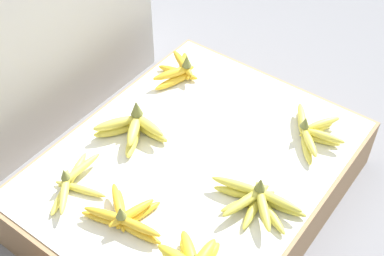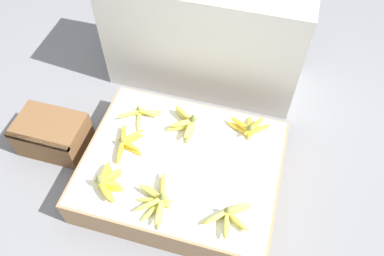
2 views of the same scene
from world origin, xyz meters
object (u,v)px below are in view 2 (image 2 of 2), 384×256
Objects in this scene: banana_bunch_front_left at (107,182)px; banana_bunch_front_midleft at (158,200)px; banana_bunch_back_midleft at (186,123)px; banana_bunch_back_midright at (249,127)px; wooden_crate at (52,135)px; banana_bunch_back_left at (140,114)px; banana_bunch_front_midright at (229,218)px; banana_bunch_middle_left at (126,143)px.

banana_bunch_front_left is 0.71× the size of banana_bunch_front_midleft.
banana_bunch_back_midleft is 0.90× the size of banana_bunch_back_midright.
banana_bunch_front_midleft is at bearing -3.90° from banana_bunch_front_left.
banana_bunch_back_midright is at bearing 13.34° from wooden_crate.
banana_bunch_front_midleft is at bearing -60.70° from banana_bunch_back_left.
banana_bunch_front_midright is at bearing -53.88° from banana_bunch_back_midleft.
banana_bunch_back_midright reaches higher than banana_bunch_front_midright.
wooden_crate is at bearing -165.72° from banana_bunch_back_midleft.
banana_bunch_back_left is at bearing -174.13° from banana_bunch_back_midright.
banana_bunch_front_left is 0.26m from banana_bunch_front_midleft.
banana_bunch_front_midright is at bearing -37.73° from banana_bunch_back_left.
banana_bunch_back_left is (-0.59, 0.45, -0.00)m from banana_bunch_front_midright.
banana_bunch_back_left reaches higher than wooden_crate.
banana_bunch_back_midleft is at bearing -0.90° from banana_bunch_back_left.
banana_bunch_middle_left is (0.46, -0.01, 0.12)m from wooden_crate.
banana_bunch_front_left is at bearing -139.34° from banana_bunch_back_midright.
banana_bunch_back_left is at bearing 142.27° from banana_bunch_front_midright.
banana_bunch_back_midright reaches higher than banana_bunch_front_midleft.
banana_bunch_front_left reaches higher than banana_bunch_back_left.
banana_bunch_middle_left is at bearing 135.18° from banana_bunch_front_midleft.
banana_bunch_front_midright is at bearing -89.10° from banana_bunch_back_midright.
banana_bunch_front_midright is at bearing -1.46° from banana_bunch_front_left.
banana_bunch_middle_left reaches higher than banana_bunch_back_left.
banana_bunch_back_left is 0.58m from banana_bunch_back_midright.
banana_bunch_back_midleft is at bearing 37.14° from banana_bunch_middle_left.
banana_bunch_front_midright is 0.74m from banana_bunch_back_left.
banana_bunch_back_midright is (0.32, 0.06, -0.01)m from banana_bunch_back_midleft.
banana_bunch_front_midleft reaches higher than banana_bunch_back_left.
banana_bunch_front_left reaches higher than banana_bunch_front_midright.
banana_bunch_front_midright is 0.51m from banana_bunch_back_midright.
banana_bunch_front_left is at bearing -120.87° from banana_bunch_back_midleft.
banana_bunch_front_left reaches higher than banana_bunch_front_midleft.
wooden_crate is 1.50× the size of banana_bunch_middle_left.
banana_bunch_front_midright is 0.64m from banana_bunch_middle_left.
banana_bunch_front_left is 0.84× the size of banana_bunch_back_midright.
wooden_crate is at bearing -157.92° from banana_bunch_back_left.
banana_bunch_middle_left is (-0.59, 0.25, 0.00)m from banana_bunch_front_midright.
wooden_crate is at bearing 159.43° from banana_bunch_front_midleft.
banana_bunch_back_midleft is at bearing 89.73° from banana_bunch_front_midleft.
banana_bunch_back_left is 0.26m from banana_bunch_back_midleft.
banana_bunch_front_midleft is 1.30× the size of banana_bunch_back_midleft.
wooden_crate is at bearing 178.32° from banana_bunch_middle_left.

